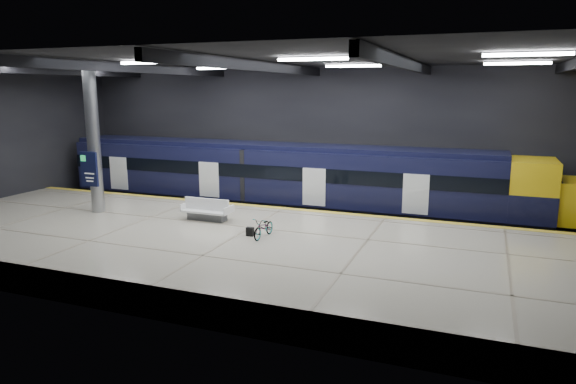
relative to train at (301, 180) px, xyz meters
The scene contains 10 objects.
ground 5.87m from the train, 89.18° to the right, with size 30.00×30.00×0.00m, color black.
room_shell 6.60m from the train, 89.19° to the right, with size 30.10×16.10×8.05m.
platform 8.14m from the train, 89.44° to the right, with size 30.00×11.00×1.10m, color beige.
safety_strip 2.91m from the train, 88.36° to the right, with size 30.00×0.40×0.01m, color gold.
rails 1.98m from the train, ahead, with size 30.00×1.52×0.16m.
train is the anchor object (origin of this frame).
bench 6.52m from the train, 110.37° to the right, with size 2.24×0.93×0.99m.
bicycle 7.80m from the train, 81.13° to the right, with size 0.54×1.55×0.82m, color #99999E.
pannier_bag 7.75m from the train, 85.54° to the right, with size 0.30×0.18×0.35m, color black.
info_column 10.54m from the train, 140.53° to the right, with size 0.90×0.78×6.90m.
Camera 1 is at (8.97, -19.97, 6.83)m, focal length 32.00 mm.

